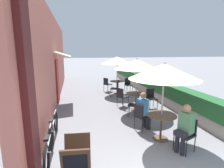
% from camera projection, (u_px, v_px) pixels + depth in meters
% --- Properties ---
extents(cafe_facade_wall, '(0.98, 14.18, 4.20)m').
position_uv_depth(cafe_facade_wall, '(54.00, 59.00, 9.06)').
color(cafe_facade_wall, '#C66B5B').
rests_on(cafe_facade_wall, ground_plane).
extents(planter_hedge, '(0.60, 13.18, 1.01)m').
position_uv_depth(planter_hedge, '(148.00, 84.00, 10.51)').
color(planter_hedge, gray).
rests_on(planter_hedge, ground_plane).
extents(patio_table_near, '(0.84, 0.84, 0.75)m').
position_uv_depth(patio_table_near, '(161.00, 121.00, 4.99)').
color(patio_table_near, brown).
rests_on(patio_table_near, ground_plane).
extents(patio_umbrella_near, '(1.93, 1.93, 2.25)m').
position_uv_depth(patio_umbrella_near, '(164.00, 71.00, 4.72)').
color(patio_umbrella_near, '#B7B7BC').
rests_on(patio_umbrella_near, ground_plane).
extents(cafe_chair_near_left, '(0.52, 0.52, 0.87)m').
position_uv_depth(cafe_chair_near_left, '(187.00, 132.00, 4.42)').
color(cafe_chair_near_left, black).
rests_on(cafe_chair_near_left, ground_plane).
extents(seated_patron_near_left, '(0.49, 0.44, 1.25)m').
position_uv_depth(seated_patron_near_left, '(185.00, 126.00, 4.33)').
color(seated_patron_near_left, '#23232D').
rests_on(seated_patron_near_left, ground_plane).
extents(cafe_chair_near_right, '(0.52, 0.52, 0.87)m').
position_uv_depth(cafe_chair_near_right, '(141.00, 115.00, 5.58)').
color(cafe_chair_near_right, black).
rests_on(cafe_chair_near_right, ground_plane).
extents(seated_patron_near_right, '(0.49, 0.44, 1.25)m').
position_uv_depth(seated_patron_near_right, '(144.00, 109.00, 5.61)').
color(seated_patron_near_right, '#23232D').
rests_on(seated_patron_near_right, ground_plane).
extents(patio_table_mid, '(0.84, 0.84, 0.75)m').
position_uv_depth(patio_table_mid, '(136.00, 97.00, 7.50)').
color(patio_table_mid, brown).
rests_on(patio_table_mid, ground_plane).
extents(patio_umbrella_mid, '(1.93, 1.93, 2.25)m').
position_uv_depth(patio_umbrella_mid, '(137.00, 64.00, 7.24)').
color(patio_umbrella_mid, '#B7B7BC').
rests_on(patio_umbrella_mid, ground_plane).
extents(cafe_chair_mid_left, '(0.54, 0.54, 0.87)m').
position_uv_depth(cafe_chair_mid_left, '(135.00, 104.00, 6.77)').
color(cafe_chair_mid_left, black).
rests_on(cafe_chair_mid_left, ground_plane).
extents(cafe_chair_mid_right, '(0.42, 0.42, 0.87)m').
position_uv_depth(cafe_chair_mid_right, '(151.00, 97.00, 7.78)').
color(cafe_chair_mid_right, black).
rests_on(cafe_chair_mid_right, ground_plane).
extents(cafe_chair_mid_back, '(0.55, 0.55, 0.87)m').
position_uv_depth(cafe_chair_mid_back, '(122.00, 95.00, 7.99)').
color(cafe_chair_mid_back, black).
rests_on(cafe_chair_mid_back, ground_plane).
extents(coffee_cup_mid, '(0.07, 0.07, 0.09)m').
position_uv_depth(coffee_cup_mid, '(138.00, 93.00, 7.32)').
color(coffee_cup_mid, '#B73D3D').
rests_on(coffee_cup_mid, patio_table_mid).
extents(patio_table_far, '(0.84, 0.84, 0.75)m').
position_uv_depth(patio_table_far, '(117.00, 84.00, 10.46)').
color(patio_table_far, brown).
rests_on(patio_table_far, ground_plane).
extents(patio_umbrella_far, '(1.93, 1.93, 2.25)m').
position_uv_depth(patio_umbrella_far, '(117.00, 60.00, 10.19)').
color(patio_umbrella_far, '#B7B7BC').
rests_on(patio_umbrella_far, ground_plane).
extents(cafe_chair_far_left, '(0.43, 0.43, 0.87)m').
position_uv_depth(cafe_chair_far_left, '(128.00, 84.00, 10.77)').
color(cafe_chair_far_left, black).
rests_on(cafe_chair_far_left, ground_plane).
extents(cafe_chair_far_right, '(0.56, 0.56, 0.87)m').
position_uv_depth(cafe_chair_far_right, '(107.00, 83.00, 10.92)').
color(cafe_chair_far_right, black).
rests_on(cafe_chair_far_right, ground_plane).
extents(cafe_chair_far_back, '(0.53, 0.53, 0.87)m').
position_uv_depth(cafe_chair_far_back, '(116.00, 87.00, 9.73)').
color(cafe_chair_far_back, black).
rests_on(cafe_chair_far_back, ground_plane).
extents(coffee_cup_far, '(0.07, 0.07, 0.09)m').
position_uv_depth(coffee_cup_far, '(119.00, 80.00, 10.37)').
color(coffee_cup_far, '#232328').
rests_on(coffee_cup_far, patio_table_far).
extents(bicycle_leaning, '(0.11, 1.80, 0.77)m').
position_uv_depth(bicycle_leaning, '(49.00, 147.00, 4.00)').
color(bicycle_leaning, black).
rests_on(bicycle_leaning, ground_plane).
extents(bicycle_second, '(0.11, 1.77, 0.74)m').
position_uv_depth(bicycle_second, '(53.00, 129.00, 4.98)').
color(bicycle_second, black).
rests_on(bicycle_second, ground_plane).
extents(menu_board, '(0.57, 0.68, 0.94)m').
position_uv_depth(menu_board, '(77.00, 164.00, 3.24)').
color(menu_board, '#422819').
rests_on(menu_board, ground_plane).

